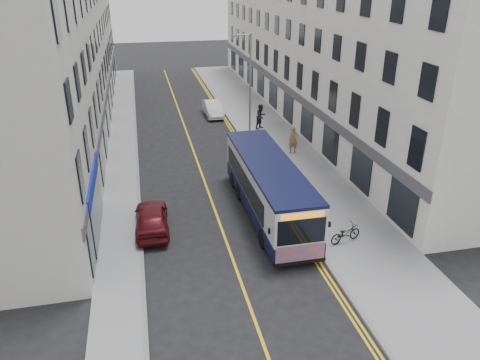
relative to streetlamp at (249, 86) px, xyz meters
name	(u,v)px	position (x,y,z in m)	size (l,w,h in m)	color
ground	(231,253)	(-4.17, -14.00, -4.38)	(140.00, 140.00, 0.00)	black
pavement_east	(283,151)	(2.08, -2.00, -4.32)	(4.50, 64.00, 0.12)	gray
pavement_west	(122,164)	(-9.17, -2.00, -4.32)	(2.00, 64.00, 0.12)	gray
kerb_east	(253,154)	(-0.17, -2.00, -4.32)	(0.18, 64.00, 0.13)	slate
kerb_west	(137,163)	(-8.17, -2.00, -4.32)	(0.18, 64.00, 0.13)	slate
road_centre_line	(196,159)	(-4.17, -2.00, -4.38)	(0.12, 64.00, 0.01)	yellow
road_dbl_yellow_inner	(247,155)	(-0.62, -2.00, -4.38)	(0.10, 64.00, 0.01)	yellow
road_dbl_yellow_outer	(249,155)	(-0.42, -2.00, -4.38)	(0.10, 64.00, 0.01)	yellow
terrace_east	(314,39)	(7.33, 7.00, 2.12)	(6.00, 46.00, 13.00)	white
terrace_west	(61,47)	(-13.17, 7.00, 2.12)	(6.00, 46.00, 13.00)	beige
streetlamp	(249,86)	(0.00, 0.00, 0.00)	(1.32, 0.18, 8.00)	gray
city_bus	(268,186)	(-1.50, -10.74, -2.74)	(2.42, 10.35, 3.01)	black
bicycle	(345,233)	(1.30, -14.35, -3.82)	(0.59, 1.68, 0.88)	black
pedestrian_near	(293,140)	(2.63, -2.50, -3.35)	(0.67, 0.44, 1.83)	olive
pedestrian_far	(261,116)	(1.80, 3.29, -3.27)	(0.96, 0.75, 1.98)	black
car_white	(213,109)	(-1.34, 8.02, -3.73)	(1.39, 3.98, 1.31)	white
car_maroon	(152,218)	(-7.57, -11.11, -3.69)	(1.63, 4.04, 1.38)	#500D12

